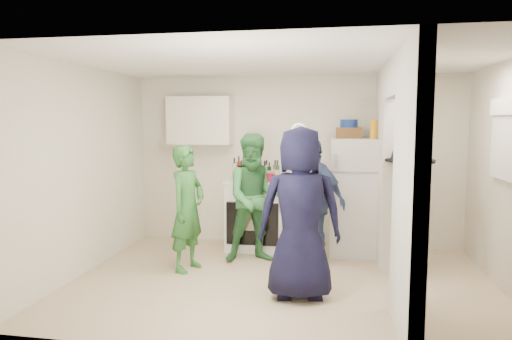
{
  "coord_description": "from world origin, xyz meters",
  "views": [
    {
      "loc": [
        0.6,
        -5.04,
        1.85
      ],
      "look_at": [
        -0.36,
        0.4,
        1.25
      ],
      "focal_mm": 32.0,
      "sensor_mm": 36.0,
      "label": 1
    }
  ],
  "objects": [
    {
      "name": "bottle_e",
      "position": [
        -0.41,
        1.55,
        1.14
      ],
      "size": [
        0.07,
        0.07,
        0.27
      ],
      "primitive_type": "cylinder",
      "color": "#B0B4C3",
      "rests_on": "stove"
    },
    {
      "name": "bottle_d",
      "position": [
        -0.51,
        1.3,
        1.14
      ],
      "size": [
        0.07,
        0.07,
        0.27
      ],
      "primitive_type": "cylinder",
      "color": "#5E3410",
      "rests_on": "stove"
    },
    {
      "name": "partition_pier_front",
      "position": [
        1.2,
        -1.1,
        1.25
      ],
      "size": [
        0.12,
        1.2,
        2.5
      ],
      "primitive_type": "cube",
      "color": "silver",
      "rests_on": "floor"
    },
    {
      "name": "partition_pier_back",
      "position": [
        1.2,
        1.1,
        1.25
      ],
      "size": [
        0.12,
        1.2,
        2.5
      ],
      "primitive_type": "cube",
      "color": "silver",
      "rests_on": "floor"
    },
    {
      "name": "fridge",
      "position": [
        0.86,
        1.34,
        0.8
      ],
      "size": [
        0.66,
        0.64,
        1.61
      ],
      "primitive_type": "cube",
      "color": "white",
      "rests_on": "floor"
    },
    {
      "name": "person_denim",
      "position": [
        0.28,
        0.77,
        0.82
      ],
      "size": [
        1.04,
        0.8,
        1.64
      ],
      "primitive_type": "imported",
      "rotation": [
        0.0,
        0.0,
        -0.48
      ],
      "color": "#38437B",
      "rests_on": "floor"
    },
    {
      "name": "nook_window",
      "position": [
        2.38,
        0.2,
        1.65
      ],
      "size": [
        0.03,
        0.7,
        0.8
      ],
      "primitive_type": "cube",
      "color": "black",
      "rests_on": "wall_right"
    },
    {
      "name": "bottle_f",
      "position": [
        -0.35,
        1.4,
        1.13
      ],
      "size": [
        0.06,
        0.06,
        0.25
      ],
      "primitive_type": "cylinder",
      "color": "black",
      "rests_on": "stove"
    },
    {
      "name": "person_green_center",
      "position": [
        -0.43,
        0.75,
        0.84
      ],
      "size": [
        0.98,
        0.86,
        1.68
      ],
      "primitive_type": "imported",
      "rotation": [
        0.0,
        0.0,
        0.32
      ],
      "color": "#398347",
      "rests_on": "floor"
    },
    {
      "name": "partition_header",
      "position": [
        1.2,
        0.0,
        2.3
      ],
      "size": [
        0.12,
        1.0,
        0.4
      ],
      "primitive_type": "cube",
      "color": "silver",
      "rests_on": "partition_pier_back"
    },
    {
      "name": "wall_front",
      "position": [
        0.0,
        -1.7,
        1.25
      ],
      "size": [
        4.8,
        0.0,
        4.8
      ],
      "primitive_type": "plane",
      "rotation": [
        -1.57,
        0.0,
        0.0
      ],
      "color": "silver",
      "rests_on": "floor"
    },
    {
      "name": "wicker_basket",
      "position": [
        0.76,
        1.39,
        1.68
      ],
      "size": [
        0.35,
        0.25,
        0.15
      ],
      "primitive_type": "cube",
      "color": "brown",
      "rests_on": "fridge"
    },
    {
      "name": "floor",
      "position": [
        0.0,
        0.0,
        0.0
      ],
      "size": [
        4.8,
        4.8,
        0.0
      ],
      "primitive_type": "plane",
      "color": "tan",
      "rests_on": "ground"
    },
    {
      "name": "wall_left",
      "position": [
        -2.4,
        0.0,
        1.25
      ],
      "size": [
        0.0,
        3.4,
        3.4
      ],
      "primitive_type": "plane",
      "rotation": [
        1.57,
        0.0,
        1.57
      ],
      "color": "silver",
      "rests_on": "floor"
    },
    {
      "name": "red_cup",
      "position": [
        -0.31,
        1.17,
        1.06
      ],
      "size": [
        0.09,
        0.09,
        0.12
      ],
      "primitive_type": "cylinder",
      "color": "#B60C2D",
      "rests_on": "stove"
    },
    {
      "name": "nook_valance",
      "position": [
        2.34,
        0.2,
        2.0
      ],
      "size": [
        0.04,
        0.82,
        0.18
      ],
      "primitive_type": "cube",
      "color": "white",
      "rests_on": "wall_right"
    },
    {
      "name": "upper_cabinet",
      "position": [
        -1.4,
        1.52,
        1.85
      ],
      "size": [
        0.95,
        0.34,
        0.7
      ],
      "primitive_type": "cube",
      "color": "silver",
      "rests_on": "wall_back"
    },
    {
      "name": "person_navy",
      "position": [
        0.24,
        -0.4,
        0.9
      ],
      "size": [
        0.95,
        0.69,
        1.8
      ],
      "primitive_type": "imported",
      "rotation": [
        0.0,
        0.0,
        -3.0
      ],
      "color": "black",
      "rests_on": "floor"
    },
    {
      "name": "nook_window_frame",
      "position": [
        2.36,
        0.2,
        1.65
      ],
      "size": [
        0.04,
        0.76,
        0.86
      ],
      "primitive_type": "cube",
      "color": "white",
      "rests_on": "wall_right"
    },
    {
      "name": "bottle_h",
      "position": [
        -0.82,
        1.24,
        1.16
      ],
      "size": [
        0.07,
        0.07,
        0.32
      ],
      "primitive_type": "cylinder",
      "color": "#ACB5B9",
      "rests_on": "stove"
    },
    {
      "name": "bottle_a",
      "position": [
        -0.81,
        1.49,
        1.17
      ],
      "size": [
        0.06,
        0.06,
        0.33
      ],
      "primitive_type": "cylinder",
      "color": "maroon",
      "rests_on": "stove"
    },
    {
      "name": "yellow_cup_stack_top",
      "position": [
        1.08,
        1.24,
        1.73
      ],
      "size": [
        0.09,
        0.09,
        0.25
      ],
      "primitive_type": "cylinder",
      "color": "#F7A514",
      "rests_on": "fridge"
    },
    {
      "name": "person_nook",
      "position": [
        1.45,
        0.5,
        0.8
      ],
      "size": [
        0.73,
        1.1,
        1.59
      ],
      "primitive_type": "imported",
      "rotation": [
        0.0,
        0.0,
        -1.43
      ],
      "color": "black",
      "rests_on": "floor"
    },
    {
      "name": "bottle_g",
      "position": [
        -0.28,
        1.49,
        1.14
      ],
      "size": [
        0.06,
        0.06,
        0.28
      ],
      "primitive_type": "cylinder",
      "color": "brown",
      "rests_on": "stove"
    },
    {
      "name": "spice_shelf",
      "position": [
        0.0,
        1.65,
        1.35
      ],
      "size": [
        0.35,
        0.08,
        0.03
      ],
      "primitive_type": "cube",
      "color": "olive",
      "rests_on": "wall_back"
    },
    {
      "name": "ceiling",
      "position": [
        0.0,
        0.0,
        2.5
      ],
      "size": [
        4.8,
        4.8,
        0.0
      ],
      "primitive_type": "plane",
      "rotation": [
        3.14,
        0.0,
        0.0
      ],
      "color": "white",
      "rests_on": "wall_back"
    },
    {
      "name": "bottle_i",
      "position": [
        -0.49,
        1.48,
        1.13
      ],
      "size": [
        0.07,
        0.07,
        0.25
      ],
      "primitive_type": "cylinder",
      "color": "#5D3D10",
      "rests_on": "stove"
    },
    {
      "name": "wall_back",
      "position": [
        0.0,
        1.7,
        1.25
      ],
      "size": [
        4.8,
        0.0,
        4.8
      ],
      "primitive_type": "plane",
      "rotation": [
        1.57,
        0.0,
        0.0
      ],
      "color": "silver",
      "rests_on": "floor"
    },
    {
      "name": "bottle_c",
      "position": [
        -0.62,
        1.53,
        1.12
      ],
      "size": [
        0.06,
        0.06,
        0.24
      ],
      "primitive_type": "cylinder",
      "color": "#B7BDC6",
      "rests_on": "stove"
    },
    {
      "name": "blue_bowl",
      "position": [
        0.76,
        1.39,
        1.81
      ],
      "size": [
        0.24,
        0.24,
        0.11
      ],
      "primitive_type": "cylinder",
      "color": "navy",
      "rests_on": "wicker_basket"
    },
    {
      "name": "bottle_j",
      "position": [
        -0.21,
        1.26,
        1.15
      ],
      "size": [
        0.06,
        0.06,
        0.3
      ],
      "primitive_type": "cylinder",
      "color": "#1E592C",
      "rests_on": "stove"
    },
    {
      "name": "stove",
      "position": [
        -0.53,
        1.37,
        0.5
      ],
      "size": [
        0.84,
        0.7,
        1.0
      ],
      "primitive_type": "cube",
      "color": "white",
      "rests_on": "floor"
    },
    {
      "name": "bottle_k",
      "position": [
        -0.76,
        1.4,
        1.14
      ],
      "size": [
        0.06,
        0.06,
        0.28
      ],
      "primitive_type": "cylinder",
      "color": "brown",
      "rests_on": "stove"
    },
    {
      "name": "bottle_l",
      "position": [
        -0.39,
        1.23,
        1.15
      ],
      "size": [
        0.07,
        0.07,
        0.29
      ],
      "primitive_type": "cylinder",
      "color": "#979DA6",
      "rests_on": "stove"
    },
    {
      "name": "bottle_b",
      "position": [
        -0.7,
        1.27,
        1.15
      ],
      "size": [
        0.06,
        0.06,
        0.3
      ],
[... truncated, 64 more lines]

